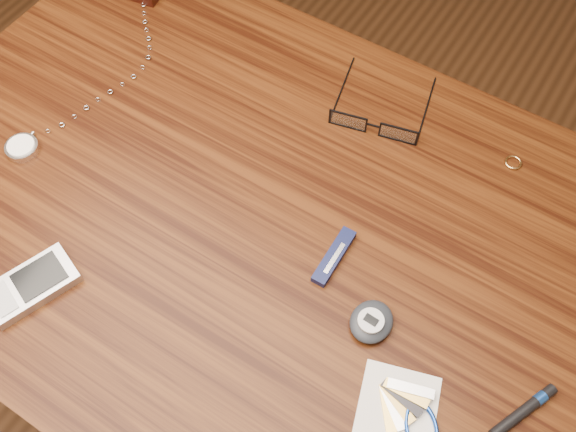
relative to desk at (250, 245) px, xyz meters
name	(u,v)px	position (x,y,z in m)	size (l,w,h in m)	color
ground	(264,377)	(0.00, 0.00, -0.65)	(3.80, 3.80, 0.00)	#472814
desk	(250,245)	(0.00, 0.00, 0.00)	(1.00, 0.70, 0.75)	#371908
eyeglasses	(374,124)	(0.08, 0.20, 0.11)	(0.15, 0.16, 0.03)	black
gold_ring	(513,162)	(0.27, 0.25, 0.10)	(0.02, 0.02, 0.00)	tan
pocket_watch	(30,141)	(-0.31, -0.07, 0.11)	(0.11, 0.35, 0.01)	silver
pda_phone	(31,285)	(-0.15, -0.23, 0.11)	(0.09, 0.12, 0.02)	#ADADB1
pedometer	(371,322)	(0.21, -0.05, 0.11)	(0.05, 0.06, 0.02)	black
notepad_keys	(409,417)	(0.30, -0.12, 0.11)	(0.12, 0.12, 0.01)	silver
pocket_knife	(334,256)	(0.13, 0.00, 0.11)	(0.02, 0.08, 0.01)	#0C1536
black_blue_pen	(526,410)	(0.40, -0.05, 0.11)	(0.05, 0.09, 0.01)	black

